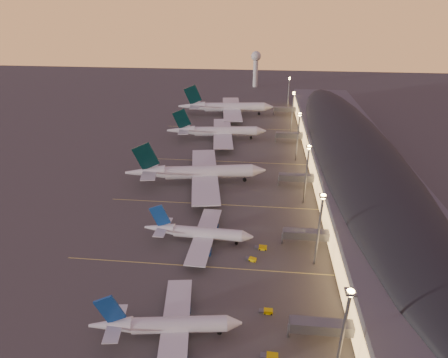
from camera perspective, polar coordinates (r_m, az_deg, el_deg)
ground at (r=127.46m, az=-2.98°, el=-11.76°), size 700.00×700.00×0.00m
airliner_narrow_south at (r=102.33m, az=-8.75°, el=-21.15°), size 38.63×34.78×13.80m
airliner_narrow_north at (r=132.63m, az=-3.92°, el=-8.17°), size 38.85×34.67×13.89m
airliner_wide_near at (r=171.98m, az=-4.18°, el=1.01°), size 64.19×59.20×20.59m
airliner_wide_mid at (r=226.17m, az=-1.08°, el=7.27°), size 59.63×54.71×19.08m
airliner_wide_far at (r=274.66m, az=0.36°, el=10.87°), size 68.72×63.02×21.98m
terminal_building at (r=190.66m, az=19.10°, el=3.32°), size 56.35×255.00×17.46m
light_masts at (r=176.14m, az=11.79°, el=5.46°), size 2.20×217.20×25.90m
radar_tower at (r=363.63m, az=4.87°, el=17.20°), size 9.00×9.00×32.50m
lane_markings at (r=160.55m, az=-0.89°, el=-2.99°), size 90.00×180.36×0.00m
baggage_tug_a at (r=99.81m, az=7.02°, el=-25.26°), size 4.31×2.04×1.26m
baggage_tug_b at (r=109.36m, az=6.49°, el=-19.39°), size 3.74×1.72×1.11m
baggage_tug_c at (r=125.87m, az=4.18°, el=-12.09°), size 3.79×2.40×1.06m
baggage_tug_d at (r=131.00m, az=5.70°, el=-10.37°), size 4.21×2.02×1.23m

